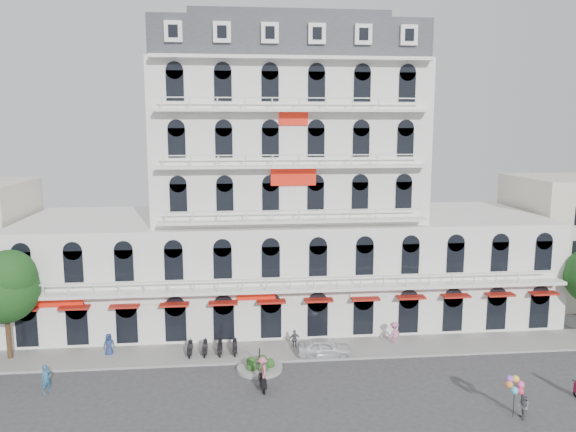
# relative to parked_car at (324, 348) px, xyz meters

# --- Properties ---
(ground) EXTENTS (120.00, 120.00, 0.00)m
(ground) POSITION_rel_parked_car_xyz_m (-1.88, -7.87, -0.68)
(ground) COLOR #38383A
(ground) RESTS_ON ground
(sidewalk) EXTENTS (53.00, 4.00, 0.16)m
(sidewalk) POSITION_rel_parked_car_xyz_m (-1.88, 1.13, -0.60)
(sidewalk) COLOR gray
(sidewalk) RESTS_ON ground
(main_building) EXTENTS (45.00, 15.00, 25.80)m
(main_building) POSITION_rel_parked_car_xyz_m (-1.88, 10.13, 9.28)
(main_building) COLOR silver
(main_building) RESTS_ON ground
(traffic_island) EXTENTS (3.20, 3.20, 1.60)m
(traffic_island) POSITION_rel_parked_car_xyz_m (-4.88, -1.87, -0.43)
(traffic_island) COLOR gray
(traffic_island) RESTS_ON ground
(parked_scooter_row) EXTENTS (4.40, 1.80, 1.10)m
(parked_scooter_row) POSITION_rel_parked_car_xyz_m (-8.23, 0.93, -0.68)
(parked_scooter_row) COLOR black
(parked_scooter_row) RESTS_ON ground
(tree_west_inner) EXTENTS (4.76, 4.76, 8.25)m
(tree_west_inner) POSITION_rel_parked_car_xyz_m (-22.83, 1.61, 5.00)
(tree_west_inner) COLOR #382314
(tree_west_inner) RESTS_ON ground
(parked_car) EXTENTS (4.09, 1.81, 1.37)m
(parked_car) POSITION_rel_parked_car_xyz_m (0.00, 0.00, 0.00)
(parked_car) COLOR silver
(parked_car) RESTS_ON ground
(rider_center) EXTENTS (0.77, 1.70, 2.25)m
(rider_center) POSITION_rel_parked_car_xyz_m (-4.83, -4.90, 0.51)
(rider_center) COLOR black
(rider_center) RESTS_ON ground
(pedestrian_left) EXTENTS (0.99, 0.84, 1.72)m
(pedestrian_left) POSITION_rel_parked_car_xyz_m (-15.83, 1.63, 0.18)
(pedestrian_left) COLOR navy
(pedestrian_left) RESTS_ON ground
(pedestrian_mid) EXTENTS (0.93, 0.50, 1.51)m
(pedestrian_mid) POSITION_rel_parked_car_xyz_m (-2.02, 1.63, 0.07)
(pedestrian_mid) COLOR #505257
(pedestrian_mid) RESTS_ON ground
(pedestrian_right) EXTENTS (1.38, 1.21, 1.86)m
(pedestrian_right) POSITION_rel_parked_car_xyz_m (5.75, 1.63, 0.24)
(pedestrian_right) COLOR #BE6595
(pedestrian_right) RESTS_ON ground
(pedestrian_far) EXTENTS (0.80, 0.82, 1.90)m
(pedestrian_far) POSITION_rel_parked_car_xyz_m (-18.55, -3.96, 0.27)
(pedestrian_far) COLOR #2A5B80
(pedestrian_far) RESTS_ON ground
(balloon_vendor) EXTENTS (1.31, 1.24, 2.45)m
(balloon_vendor) POSITION_rel_parked_car_xyz_m (9.82, -9.93, 0.61)
(balloon_vendor) COLOR slate
(balloon_vendor) RESTS_ON ground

